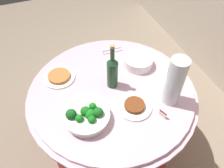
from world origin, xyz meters
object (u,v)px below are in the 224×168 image
at_px(plate_stack, 138,62).
at_px(food_plate_stir_fry, 134,106).
at_px(decorative_fruit_vase, 174,84).
at_px(serving_tongs, 112,51).
at_px(food_plate_peanuts, 59,77).
at_px(broccoli_bowl, 87,116).
at_px(label_placard_front, 163,113).
at_px(wine_bottle, 112,71).

relative_size(plate_stack, food_plate_stir_fry, 0.95).
height_order(plate_stack, decorative_fruit_vase, decorative_fruit_vase).
distance_m(serving_tongs, food_plate_peanuts, 0.48).
bearing_deg(decorative_fruit_vase, broccoli_bowl, -94.23).
height_order(food_plate_stir_fry, label_placard_front, label_placard_front).
distance_m(serving_tongs, label_placard_front, 0.70).
xyz_separation_m(broccoli_bowl, serving_tongs, (-0.56, 0.37, -0.04)).
relative_size(serving_tongs, food_plate_peanuts, 0.76).
bearing_deg(serving_tongs, wine_bottle, -20.15).
bearing_deg(broccoli_bowl, wine_bottle, 131.26).
bearing_deg(decorative_fruit_vase, label_placard_front, -48.33).
bearing_deg(wine_bottle, food_plate_peanuts, -120.63).
distance_m(broccoli_bowl, food_plate_peanuts, 0.42).
bearing_deg(broccoli_bowl, label_placard_front, 72.39).
relative_size(broccoli_bowl, plate_stack, 1.33).
xyz_separation_m(decorative_fruit_vase, food_plate_peanuts, (-0.45, -0.63, -0.14)).
xyz_separation_m(plate_stack, label_placard_front, (0.47, -0.06, -0.00)).
bearing_deg(label_placard_front, serving_tongs, -174.70).
relative_size(wine_bottle, decorative_fruit_vase, 0.99).
bearing_deg(decorative_fruit_vase, serving_tongs, -163.70).
xyz_separation_m(wine_bottle, food_plate_peanuts, (-0.19, -0.33, -0.12)).
xyz_separation_m(broccoli_bowl, food_plate_stir_fry, (0.02, 0.31, -0.03)).
height_order(broccoli_bowl, plate_stack, broccoli_bowl).
bearing_deg(food_plate_peanuts, decorative_fruit_vase, 54.31).
relative_size(plate_stack, serving_tongs, 1.26).
distance_m(decorative_fruit_vase, serving_tongs, 0.64).
bearing_deg(food_plate_peanuts, label_placard_front, 43.29).
height_order(wine_bottle, food_plate_stir_fry, wine_bottle).
bearing_deg(decorative_fruit_vase, food_plate_peanuts, -125.69).
bearing_deg(food_plate_stir_fry, wine_bottle, -165.74).
height_order(plate_stack, serving_tongs, plate_stack).
height_order(serving_tongs, food_plate_stir_fry, food_plate_stir_fry).
distance_m(broccoli_bowl, serving_tongs, 0.67).
height_order(plate_stack, wine_bottle, wine_bottle).
bearing_deg(food_plate_stir_fry, decorative_fruit_vase, 84.05).
xyz_separation_m(plate_stack, food_plate_stir_fry, (0.35, -0.19, -0.02)).
xyz_separation_m(food_plate_peanuts, label_placard_front, (0.55, 0.52, 0.02)).
xyz_separation_m(serving_tongs, food_plate_stir_fry, (0.57, -0.07, 0.01)).
bearing_deg(decorative_fruit_vase, plate_stack, -172.48).
xyz_separation_m(serving_tongs, food_plate_peanuts, (0.15, -0.45, 0.01)).
relative_size(wine_bottle, food_plate_stir_fry, 1.53).
bearing_deg(broccoli_bowl, serving_tongs, 146.30).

